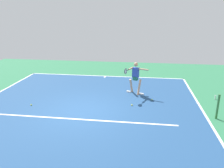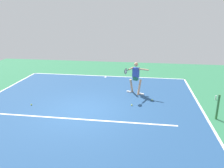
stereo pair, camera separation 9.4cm
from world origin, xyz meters
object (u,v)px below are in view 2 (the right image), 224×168
tennis_ball_by_sideline (132,105)px  tennis_ball_near_service_line (31,105)px  net_post (218,107)px  tennis_ball_by_baseline (152,100)px  water_bottle (216,98)px  tennis_player (136,76)px

tennis_ball_by_sideline → tennis_ball_near_service_line: (4.74, 0.64, 0.00)m
net_post → tennis_ball_near_service_line: bearing=-1.7°
tennis_ball_by_baseline → water_bottle: (-3.18, -0.58, 0.08)m
net_post → tennis_ball_near_service_line: net_post is taller
net_post → tennis_ball_by_baseline: bearing=-33.4°
tennis_ball_by_baseline → water_bottle: 3.24m
tennis_player → tennis_ball_by_sideline: size_ratio=26.41×
tennis_ball_by_sideline → tennis_ball_near_service_line: same height
tennis_ball_by_baseline → water_bottle: bearing=-169.7°
tennis_player → tennis_ball_near_service_line: bearing=46.9°
tennis_player → tennis_ball_by_sideline: 1.95m
tennis_player → water_bottle: size_ratio=7.92×
tennis_player → tennis_ball_by_sideline: tennis_player is taller
net_post → tennis_ball_by_baseline: size_ratio=16.21×
tennis_ball_by_baseline → tennis_ball_by_sideline: bearing=40.2°
net_post → tennis_ball_near_service_line: 8.30m
net_post → tennis_ball_near_service_line: (8.28, -0.24, -0.50)m
net_post → tennis_ball_near_service_line: size_ratio=16.21×
water_bottle → tennis_ball_by_baseline: bearing=10.3°
water_bottle → tennis_player: bearing=-4.2°
net_post → tennis_ball_by_sideline: size_ratio=16.21×
tennis_ball_near_service_line → tennis_player: bearing=-154.1°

